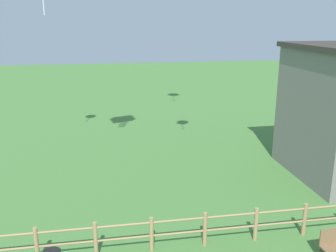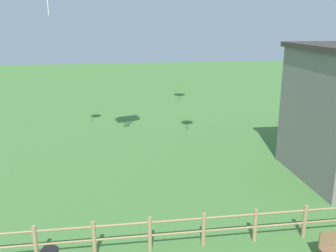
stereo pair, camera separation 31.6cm
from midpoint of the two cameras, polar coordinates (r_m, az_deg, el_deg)
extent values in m
cylinder|color=#9E7F56|center=(12.68, -20.10, -16.68)|extent=(0.14, 0.14, 1.19)
cylinder|color=#9E7F56|center=(12.47, -11.74, -16.57)|extent=(0.14, 0.14, 1.19)
cylinder|color=#9E7F56|center=(12.50, -3.28, -16.13)|extent=(0.14, 0.14, 1.19)
cylinder|color=#9E7F56|center=(12.79, 4.91, -15.38)|extent=(0.14, 0.14, 1.19)
cylinder|color=#9E7F56|center=(13.30, 12.55, -14.40)|extent=(0.14, 0.14, 1.19)
cylinder|color=#9E7F56|center=(14.02, 19.45, -13.29)|extent=(0.14, 0.14, 1.19)
cylinder|color=#9E7F56|center=(12.40, 0.88, -14.16)|extent=(19.46, 0.07, 0.07)
cylinder|color=#9E7F56|center=(12.65, 0.87, -16.01)|extent=(19.46, 0.07, 0.07)
cylinder|color=black|center=(11.75, -18.08, -17.82)|extent=(0.52, 0.52, 0.04)
camera|label=1|loc=(0.16, -90.69, -0.20)|focal=40.00mm
camera|label=2|loc=(0.16, 89.31, 0.20)|focal=40.00mm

